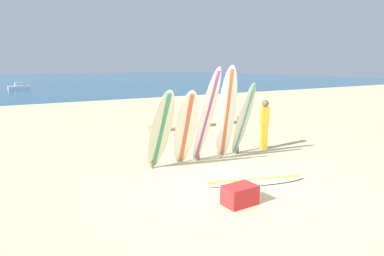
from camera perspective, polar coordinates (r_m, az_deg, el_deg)
ground_plane at (r=7.42m, az=5.70°, el=-8.95°), size 120.00×120.00×0.00m
ocean_water at (r=63.71m, az=-28.24°, el=7.29°), size 120.00×80.00×0.01m
surfboard_rack at (r=8.71m, az=1.04°, el=-1.19°), size 2.80×0.09×1.07m
surfboard_leaning_far_left at (r=7.75m, az=-5.41°, el=-0.45°), size 0.66×0.95×1.99m
surfboard_leaning_left at (r=7.96m, az=-1.09°, el=-0.19°), size 0.71×1.03×1.96m
surfboard_leaning_center_left at (r=8.23m, az=2.46°, el=2.00°), size 0.61×1.01×2.48m
surfboard_leaning_center at (r=8.64m, az=5.97°, el=2.47°), size 0.62×0.69×2.51m
surfboard_leaning_center_right at (r=9.09m, az=8.84°, el=1.42°), size 0.59×0.82×2.08m
surfboard_lying_on_sand at (r=7.38m, az=10.80°, el=-8.90°), size 2.35×1.24×0.08m
beachgoer_standing at (r=10.07m, az=12.38°, el=0.94°), size 0.28×0.22×1.49m
small_boat_offshore at (r=38.98m, az=-27.66°, el=6.28°), size 2.06×0.97×0.71m
cooler_box at (r=6.18m, az=8.25°, el=-11.36°), size 0.60×0.40×0.36m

